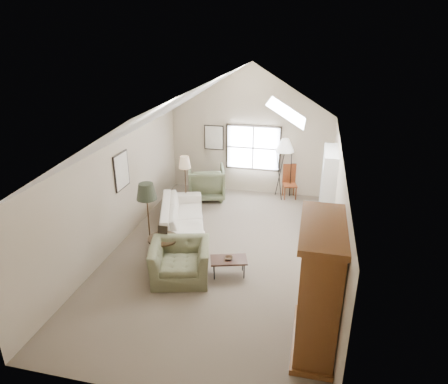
% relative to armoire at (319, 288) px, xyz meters
% --- Properties ---
extents(room_shell, '(5.01, 8.01, 4.00)m').
position_rel_armoire_xyz_m(room_shell, '(-2.18, 2.40, 2.11)').
color(room_shell, brown).
rests_on(room_shell, ground).
extents(window, '(1.72, 0.08, 1.42)m').
position_rel_armoire_xyz_m(window, '(-2.08, 6.36, 0.35)').
color(window, black).
rests_on(window, room_shell).
extents(skylight, '(0.80, 1.20, 0.52)m').
position_rel_armoire_xyz_m(skylight, '(-0.88, 3.30, 2.12)').
color(skylight, white).
rests_on(skylight, room_shell).
extents(wall_art, '(1.97, 3.71, 0.88)m').
position_rel_armoire_xyz_m(wall_art, '(-4.06, 4.34, 0.63)').
color(wall_art, black).
rests_on(wall_art, room_shell).
extents(armoire, '(0.60, 1.50, 2.20)m').
position_rel_armoire_xyz_m(armoire, '(0.00, 0.00, 0.00)').
color(armoire, brown).
rests_on(armoire, ground).
extents(tv_alcove, '(0.32, 1.30, 2.10)m').
position_rel_armoire_xyz_m(tv_alcove, '(0.16, 4.00, 0.05)').
color(tv_alcove, white).
rests_on(tv_alcove, ground).
extents(media_console, '(0.34, 1.18, 0.60)m').
position_rel_armoire_xyz_m(media_console, '(0.14, 4.00, -0.80)').
color(media_console, '#382316').
rests_on(media_console, ground).
extents(tv_panel, '(0.05, 0.90, 0.55)m').
position_rel_armoire_xyz_m(tv_panel, '(0.14, 4.00, -0.18)').
color(tv_panel, black).
rests_on(tv_panel, media_console).
extents(sofa, '(1.82, 2.85, 0.78)m').
position_rel_armoire_xyz_m(sofa, '(-3.38, 3.29, -0.71)').
color(sofa, beige).
rests_on(sofa, ground).
extents(armchair_near, '(1.43, 1.32, 0.79)m').
position_rel_armoire_xyz_m(armchair_near, '(-2.76, 1.28, -0.71)').
color(armchair_near, '#636647').
rests_on(armchair_near, ground).
extents(armchair_far, '(1.35, 1.37, 1.01)m').
position_rel_armoire_xyz_m(armchair_far, '(-3.36, 5.53, -0.60)').
color(armchair_far, '#565B3F').
rests_on(armchair_far, ground).
extents(coffee_table, '(0.86, 0.63, 0.39)m').
position_rel_armoire_xyz_m(coffee_table, '(-1.80, 1.60, -0.90)').
color(coffee_table, '#391F17').
rests_on(coffee_table, ground).
extents(bowl, '(0.23, 0.23, 0.05)m').
position_rel_armoire_xyz_m(bowl, '(-1.80, 1.60, -0.69)').
color(bowl, '#322314').
rests_on(bowl, coffee_table).
extents(side_table, '(0.84, 0.84, 0.67)m').
position_rel_armoire_xyz_m(side_table, '(-3.28, 1.69, -0.77)').
color(side_table, '#352516').
rests_on(side_table, ground).
extents(side_chair, '(0.50, 0.50, 1.05)m').
position_rel_armoire_xyz_m(side_chair, '(-0.88, 6.10, -0.58)').
color(side_chair, brown).
rests_on(side_chair, ground).
extents(tripod_lamp, '(0.70, 0.70, 1.90)m').
position_rel_armoire_xyz_m(tripod_lamp, '(-1.09, 6.10, -0.15)').
color(tripod_lamp, white).
rests_on(tripod_lamp, ground).
extents(dark_lamp, '(0.56, 0.56, 1.86)m').
position_rel_armoire_xyz_m(dark_lamp, '(-3.68, 1.89, -0.17)').
color(dark_lamp, '#24291D').
rests_on(dark_lamp, ground).
extents(tan_lamp, '(0.42, 0.42, 1.67)m').
position_rel_armoire_xyz_m(tan_lamp, '(-3.68, 4.49, -0.27)').
color(tan_lamp, tan).
rests_on(tan_lamp, ground).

